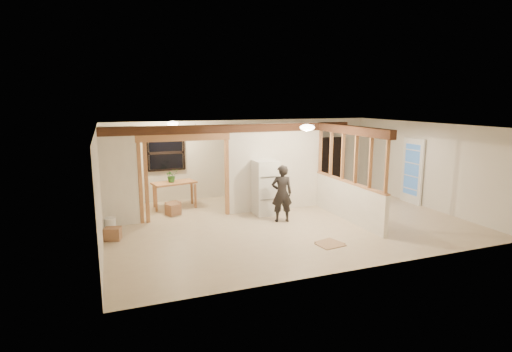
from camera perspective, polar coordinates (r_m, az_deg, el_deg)
name	(u,v)px	position (r m, az deg, el deg)	size (l,w,h in m)	color
floor	(286,221)	(10.59, 4.30, -6.48)	(9.00, 6.50, 0.01)	#C9B595
ceiling	(287,126)	(10.13, 4.50, 7.17)	(9.00, 6.50, 0.01)	white
wall_back	(245,158)	(13.26, -1.53, 2.61)	(9.00, 0.01, 2.50)	silver
wall_front	(362,205)	(7.54, 14.88, -4.03)	(9.00, 0.01, 2.50)	silver
wall_left	(99,188)	(9.36, -21.48, -1.58)	(0.01, 6.50, 2.50)	silver
wall_right	(425,165)	(12.83, 22.95, 1.48)	(0.01, 6.50, 2.50)	silver
partition_left_stub	(119,177)	(10.53, -18.97, -0.10)	(0.90, 0.12, 2.50)	white
partition_center	(275,167)	(11.45, 2.78, 1.30)	(2.80, 0.12, 2.50)	white
doorway_frame	(185,178)	(10.73, -10.09, -0.31)	(2.46, 0.14, 2.20)	#B2784B
header_beam_back	(235,128)	(10.90, -3.02, 6.81)	(7.00, 0.18, 0.22)	#4A2919
header_beam_right	(350,130)	(10.58, 13.35, 6.42)	(0.18, 3.30, 0.22)	#4A2919
pony_wall	(347,201)	(10.88, 12.92, -3.50)	(0.12, 3.20, 1.00)	white
stud_partition	(349,158)	(10.66, 13.18, 2.55)	(0.14, 3.20, 1.32)	#B2784B
window_back	(166,153)	(12.55, -12.73, 3.27)	(1.12, 0.10, 1.10)	black
french_door	(412,171)	(13.10, 21.42, 0.66)	(0.12, 0.86, 2.00)	white
ceiling_dome_main	(307,127)	(9.82, 7.34, 6.89)	(0.36, 0.36, 0.16)	#FFEABF
ceiling_dome_util	(173,124)	(11.62, -11.82, 7.33)	(0.32, 0.32, 0.14)	#FFEABF
hanging_bulb	(196,136)	(11.04, -8.62, 5.71)	(0.07, 0.07, 0.07)	#FFD88C
refrigerator	(265,187)	(11.04, 1.36, -1.65)	(0.62, 0.61, 1.51)	white
woman	(282,193)	(10.37, 3.71, -2.50)	(0.55, 0.36, 1.51)	black
work_table	(175,195)	(12.02, -11.56, -2.64)	(1.23, 0.62, 0.78)	#B2784B
potted_plant	(172,175)	(11.90, -11.97, 0.07)	(0.35, 0.30, 0.39)	#2A5A23
shop_vac	(114,200)	(12.14, -19.64, -3.24)	(0.50, 0.50, 0.65)	#B21E15
bookshelf	(331,163)	(14.45, 10.68, 1.78)	(0.92, 0.31, 1.84)	black
bucket	(110,224)	(10.36, -20.12, -6.52)	(0.27, 0.27, 0.34)	silver
box_util_a	(173,207)	(11.57, -11.75, -4.38)	(0.36, 0.31, 0.31)	#8E6245
box_util_b	(173,209)	(11.33, -11.77, -4.69)	(0.33, 0.33, 0.31)	#8E6245
box_front	(113,234)	(9.72, -19.80, -7.78)	(0.35, 0.29, 0.29)	#8E6245
floor_panel_near	(330,243)	(9.14, 10.50, -9.37)	(0.48, 0.48, 0.02)	#A87F5D
floor_panel_far	(330,245)	(9.04, 10.59, -9.61)	(0.55, 0.44, 0.02)	#A87F5D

